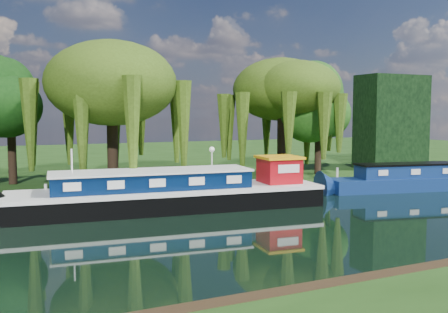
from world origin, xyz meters
name	(u,v)px	position (x,y,z in m)	size (l,w,h in m)	color
ground	(292,225)	(0.00, 0.00, 0.00)	(120.00, 120.00, 0.00)	black
far_bank	(121,159)	(0.00, 34.00, 0.23)	(120.00, 52.00, 0.45)	#19370F
dutch_barge	(172,193)	(-3.76, 6.06, 0.88)	(17.07, 5.44, 3.54)	black
narrowboat	(423,179)	(14.02, 5.56, 0.70)	(13.70, 4.94, 1.97)	navy
willow_left	(111,87)	(-5.45, 12.92, 6.88)	(7.39, 7.39, 8.85)	black
willow_right	(282,98)	(7.20, 12.78, 6.33)	(6.61, 6.61, 8.06)	black
tree_far_mid	(10,103)	(-11.33, 16.78, 5.87)	(4.80, 4.80, 7.85)	black
tree_far_right	(319,108)	(10.56, 12.88, 5.60)	(4.56, 4.56, 7.47)	black
conifer_hedge	(391,122)	(19.00, 14.00, 4.45)	(6.00, 3.00, 8.00)	black
lamppost	(212,156)	(0.50, 10.50, 2.42)	(0.36, 0.36, 2.56)	silver
mooring_posts	(211,183)	(-0.50, 8.40, 0.95)	(19.16, 0.16, 1.00)	silver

